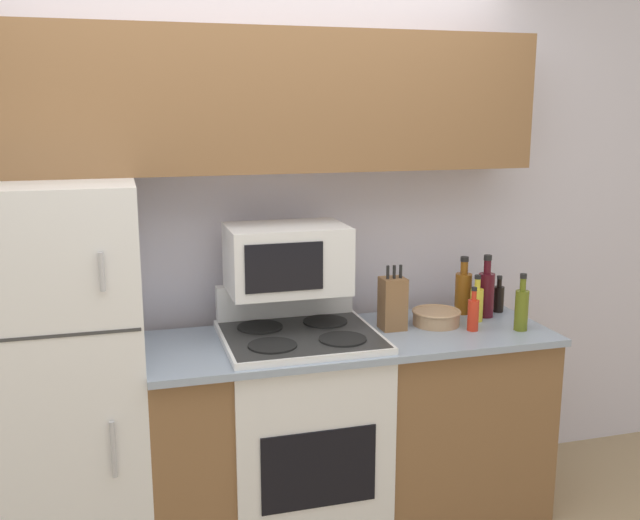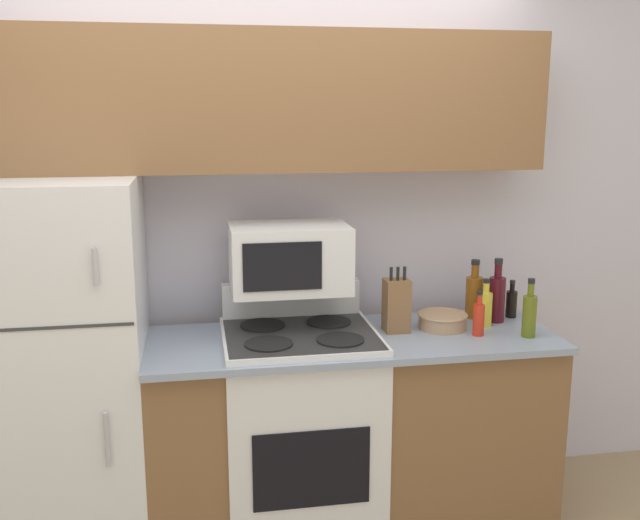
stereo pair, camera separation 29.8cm
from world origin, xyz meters
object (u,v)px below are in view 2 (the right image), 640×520
Objects in this scene: stove at (301,429)px; bottle_olive_oil at (529,314)px; refrigerator at (55,371)px; microwave at (289,258)px; bottle_whiskey at (474,295)px; bowl at (442,320)px; knife_block at (396,305)px; bottle_hot_sauce at (479,318)px; bottle_wine_red at (497,297)px; bottle_cooking_spray at (485,307)px; bottle_soy_sauce at (511,303)px.

bottle_olive_oil reaches higher than stove.
refrigerator is 3.13× the size of microwave.
refrigerator is 1.90m from bottle_whiskey.
bowl is 0.38m from bottle_olive_oil.
knife_block is (1.47, -0.02, 0.22)m from refrigerator.
knife_block is at bearing 160.47° from bottle_hot_sauce.
knife_block is 0.99× the size of bottle_wine_red.
knife_block is 1.48× the size of bottle_hot_sauce.
bottle_cooking_spray is at bearing 1.11° from knife_block.
bottle_cooking_spray is at bearing -145.12° from bottle_wine_red.
bottle_wine_red reaches higher than bottle_cooking_spray.
bottle_cooking_spray reaches higher than bowl.
bottle_wine_red is at bearing -46.10° from bottle_whiskey.
knife_block is at bearing 4.63° from stove.
bottle_cooking_spray is at bearing -4.34° from microwave.
bottle_whiskey is (1.89, 0.13, 0.21)m from refrigerator.
bottle_hot_sauce is at bearing -4.39° from refrigerator.
knife_block reaches higher than bottle_cooking_spray.
bottle_soy_sauce is at bearing 2.25° from microwave.
stove is 3.88× the size of bottle_whiskey.
microwave reaches higher than bottle_whiskey.
refrigerator is at bearing -178.73° from bottle_wine_red.
bottle_soy_sauce is (1.07, 0.04, -0.27)m from microwave.
bottle_hot_sauce is at bearing -131.68° from bottle_wine_red.
bowl is at bearing -168.54° from bottle_wine_red.
bottle_whiskey is at bearing 90.47° from bottle_cooking_spray.
stove is at bearing 173.79° from bottle_hot_sauce.
bottle_whiskey is at bearing 4.33° from microwave.
bottle_olive_oil is 1.18× the size of bottle_cooking_spray.
knife_block is at bearing -172.94° from bottle_wine_red.
bottle_soy_sauce is at bearing 79.61° from bottle_olive_oil.
bottle_hot_sauce is 0.28m from bottle_whiskey.
knife_block is (0.44, 0.04, 0.54)m from stove.
refrigerator reaches higher than bottle_whiskey.
bottle_soy_sauce is at bearing 16.45° from bowl.
knife_block reaches higher than stove.
bowl is 1.03× the size of bottle_cooking_spray.
bottle_hot_sauce is (0.34, -0.12, -0.04)m from knife_block.
bottle_cooking_spray is (0.89, -0.07, -0.25)m from microwave.
stove is 1.16m from bottle_soy_sauce.
knife_block reaches higher than bottle_soy_sauce.
bottle_wine_red is at bearing 34.88° from bottle_cooking_spray.
stove is 1.03m from bottle_whiskey.
microwave is (-0.03, 0.11, 0.76)m from stove.
bottle_olive_oil is at bearing -5.47° from refrigerator.
bottle_whiskey is (-0.13, 0.32, 0.01)m from bottle_olive_oil.
bottle_cooking_spray is at bearing -148.34° from bottle_soy_sauce.
refrigerator reaches higher than bottle_olive_oil.
bottle_wine_red reaches higher than bottle_olive_oil.
bottle_wine_red is (0.08, 0.05, 0.03)m from bottle_cooking_spray.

